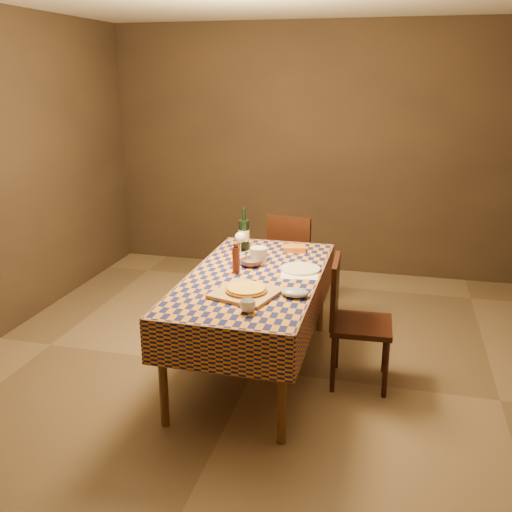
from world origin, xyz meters
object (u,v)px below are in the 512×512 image
dining_table (254,285)px  chair_right (350,315)px  chair_far (293,256)px  cutting_board (246,293)px  bowl (251,263)px  pizza (246,289)px  wine_bottle (244,234)px  white_plate (300,269)px

dining_table → chair_right: (0.70, 0.02, -0.17)m
chair_far → dining_table: bearing=-92.2°
cutting_board → bowl: size_ratio=2.39×
chair_far → chair_right: size_ratio=1.00×
chair_far → chair_right: 1.41m
pizza → bowl: bearing=101.5°
bowl → chair_far: chair_far is taller
dining_table → pizza: 0.40m
dining_table → wine_bottle: wine_bottle is taller
pizza → chair_far: (0.01, 1.66, -0.28)m
pizza → bowl: pizza is taller
white_plate → chair_far: chair_far is taller
wine_bottle → pizza: bearing=-73.9°
cutting_board → chair_right: size_ratio=0.42×
cutting_board → pizza: bearing=180.0°
dining_table → chair_right: size_ratio=1.98×
white_plate → chair_far: size_ratio=0.32×
wine_bottle → chair_right: size_ratio=0.38×
white_plate → chair_right: (0.40, -0.17, -0.26)m
bowl → white_plate: bowl is taller
white_plate → chair_far: 1.14m
chair_far → chair_right: bearing=-62.6°
pizza → dining_table: bearing=96.3°
pizza → bowl: size_ratio=2.08×
dining_table → cutting_board: bearing=-83.7°
bowl → wine_bottle: wine_bottle is taller
bowl → wine_bottle: size_ratio=0.46×
bowl → dining_table: bearing=-69.3°
dining_table → pizza: bearing=-83.7°
chair_far → bowl: bearing=-96.6°
pizza → chair_right: chair_right is taller
cutting_board → wine_bottle: wine_bottle is taller
white_plate → chair_far: bearing=103.2°
chair_far → cutting_board: bearing=-90.2°
cutting_board → pizza: size_ratio=1.15×
chair_right → bowl: bearing=167.2°
wine_bottle → cutting_board: bearing=-73.9°
cutting_board → bowl: 0.59m
cutting_board → dining_table: bearing=96.3°
dining_table → chair_right: chair_right is taller
wine_bottle → white_plate: wine_bottle is taller
cutting_board → white_plate: bearing=65.7°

